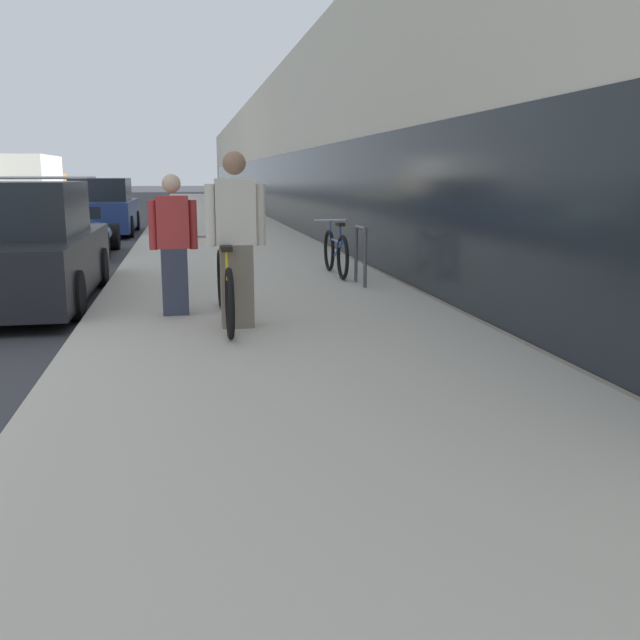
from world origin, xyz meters
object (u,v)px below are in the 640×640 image
Objects in this scene: cruiser_bike_nearest at (336,252)px; vintage_roadster_curbside at (72,235)px; tandem_bicycle at (225,287)px; parked_sedan_far at (103,209)px; moving_truck at (28,183)px; bike_rack_hoop at (361,249)px; person_bystander at (174,245)px; person_rider at (236,240)px; parked_sedan_curbside at (18,250)px.

vintage_roadster_curbside is at bearing 133.82° from cruiser_bike_nearest.
tandem_bicycle is 14.28m from parked_sedan_far.
parked_sedan_far is at bearing -70.82° from moving_truck.
vintage_roadster_curbside is at bearing 129.14° from bike_rack_hoop.
parked_sedan_far reaches higher than cruiser_bike_nearest.
bike_rack_hoop is at bearing 34.51° from person_bystander.
tandem_bicycle is 1.42× the size of cruiser_bike_nearest.
person_rider is at bearing -51.60° from person_bystander.
moving_truck is at bearing 110.62° from bike_rack_hoop.
parked_sedan_curbside is (-4.50, -0.98, 0.22)m from cruiser_bike_nearest.
tandem_bicycle is 3.08m from bike_rack_hoop.
bike_rack_hoop is at bearing 52.98° from person_rider.
tandem_bicycle is at bearing -74.88° from moving_truck.
person_bystander is 3.76m from cruiser_bike_nearest.
person_rider is 0.43× the size of vintage_roadster_curbside.
tandem_bicycle is 1.55× the size of person_bystander.
parked_sedan_far is at bearing 101.25° from person_rider.
cruiser_bike_nearest is at bearing -68.86° from moving_truck.
parked_sedan_curbside is at bearing -167.66° from cruiser_bike_nearest.
bike_rack_hoop is 0.19× the size of parked_sedan_far.
moving_truck reaches higher than cruiser_bike_nearest.
parked_sedan_far is (-0.16, 11.67, 0.00)m from parked_sedan_curbside.
parked_sedan_curbside reaches higher than tandem_bicycle.
cruiser_bike_nearest is at bearing -66.46° from parked_sedan_far.
moving_truck is at bearing 111.14° from cruiser_bike_nearest.
person_rider is 1.03m from person_bystander.
parked_sedan_far is (-2.21, 13.52, -0.20)m from person_bystander.
person_bystander is 0.35× the size of parked_sedan_curbside.
tandem_bicycle is 0.59× the size of vintage_roadster_curbside.
person_rider is at bearing -44.55° from parked_sedan_curbside.
person_bystander is 2.77m from parked_sedan_curbside.
bike_rack_hoop is 0.20× the size of vintage_roadster_curbside.
tandem_bicycle reaches higher than vintage_roadster_curbside.
parked_sedan_far is at bearing 99.29° from person_bystander.
person_rider is at bearing -116.44° from cruiser_bike_nearest.
tandem_bicycle is 0.34× the size of moving_truck.
parked_sedan_far reaches higher than bike_rack_hoop.
parked_sedan_curbside is 5.88m from vintage_roadster_curbside.
parked_sedan_curbside is (-2.05, 1.84, -0.20)m from person_bystander.
person_bystander is 13.70m from parked_sedan_far.
person_rider is 3.26m from bike_rack_hoop.
cruiser_bike_nearest is at bearing 63.56° from person_rider.
person_rider is 14.60m from parked_sedan_far.
person_rider reaches higher than cruiser_bike_nearest.
vintage_roadster_curbside is (-4.69, 4.89, -0.06)m from cruiser_bike_nearest.
bike_rack_hoop is (2.06, 2.28, 0.14)m from tandem_bicycle.
person_bystander is at bearing -41.93° from parked_sedan_curbside.
parked_sedan_curbside is 0.98× the size of parked_sedan_far.
person_bystander is at bearing -73.77° from vintage_roadster_curbside.
person_bystander is 1.85× the size of bike_rack_hoop.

